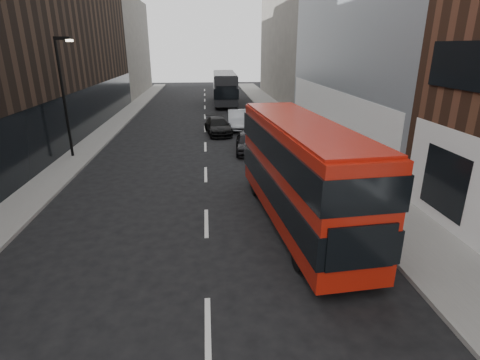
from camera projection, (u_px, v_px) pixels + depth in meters
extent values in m
cube|color=slate|center=(295.00, 129.00, 31.41)|extent=(3.00, 80.00, 0.15)
cube|color=slate|center=(105.00, 133.00, 30.09)|extent=(2.00, 80.00, 0.15)
cube|color=silver|center=(331.00, 115.00, 27.18)|extent=(0.35, 21.00, 3.80)
cube|color=#615B55|center=(295.00, 26.00, 46.55)|extent=(5.00, 24.00, 18.00)
cube|color=black|center=(68.00, 42.00, 32.14)|extent=(5.00, 24.00, 14.00)
cube|color=#615B55|center=(122.00, 47.00, 52.94)|extent=(5.00, 20.00, 13.00)
cylinder|color=black|center=(64.00, 99.00, 22.29)|extent=(0.16, 0.16, 7.00)
cube|color=black|center=(62.00, 38.00, 21.18)|extent=(0.90, 0.15, 0.18)
cube|color=#FFF2CC|center=(69.00, 40.00, 21.25)|extent=(0.35, 0.22, 0.12)
cube|color=#AE180A|center=(300.00, 171.00, 14.14)|extent=(3.11, 10.11, 3.62)
cube|color=black|center=(299.00, 186.00, 14.34)|extent=(3.23, 10.17, 1.00)
cube|color=black|center=(301.00, 147.00, 13.82)|extent=(3.23, 10.17, 1.00)
cube|color=black|center=(361.00, 248.00, 9.65)|extent=(1.92, 0.24, 1.27)
cube|color=black|center=(267.00, 149.00, 18.93)|extent=(1.92, 0.24, 1.27)
cube|color=#AE180A|center=(302.00, 123.00, 13.52)|extent=(2.98, 9.71, 0.12)
cylinder|color=black|center=(256.00, 186.00, 17.51)|extent=(0.35, 0.93, 0.91)
cylinder|color=black|center=(296.00, 183.00, 17.83)|extent=(0.35, 0.93, 0.91)
cylinder|color=black|center=(299.00, 257.00, 11.60)|extent=(0.35, 0.93, 0.91)
cylinder|color=black|center=(358.00, 251.00, 11.93)|extent=(0.35, 0.93, 0.91)
cube|color=black|center=(225.00, 87.00, 45.07)|extent=(2.78, 11.31, 3.17)
cube|color=black|center=(225.00, 89.00, 45.14)|extent=(2.90, 11.36, 1.13)
cube|color=black|center=(226.00, 93.00, 39.77)|extent=(2.18, 0.12, 1.43)
cube|color=black|center=(223.00, 83.00, 50.41)|extent=(2.18, 0.12, 1.43)
cube|color=black|center=(224.00, 73.00, 44.53)|extent=(2.67, 10.86, 0.12)
cylinder|color=black|center=(215.00, 96.00, 48.88)|extent=(0.33, 1.03, 1.02)
cylinder|color=black|center=(233.00, 96.00, 49.03)|extent=(0.33, 1.03, 1.02)
cylinder|color=black|center=(216.00, 104.00, 42.11)|extent=(0.33, 1.03, 1.02)
cylinder|color=black|center=(236.00, 104.00, 42.27)|extent=(0.33, 1.03, 1.02)
imported|color=black|center=(248.00, 142.00, 24.63)|extent=(1.87, 4.01, 1.33)
imported|color=gray|center=(238.00, 119.00, 31.71)|extent=(1.83, 4.73, 1.54)
imported|color=black|center=(218.00, 126.00, 29.73)|extent=(2.32, 4.61, 1.28)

